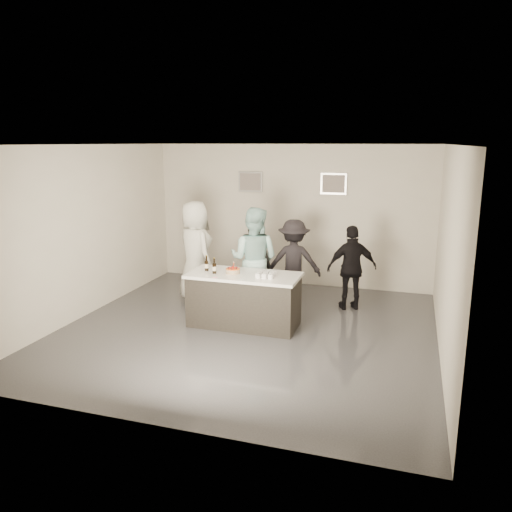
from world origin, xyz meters
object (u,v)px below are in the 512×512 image
(beer_bottle_b, at_px, (214,266))
(person_guest_right, at_px, (352,268))
(person_main_blue, at_px, (254,259))
(cake, at_px, (233,271))
(beer_bottle_a, at_px, (207,263))
(person_guest_left, at_px, (195,251))
(person_guest_back, at_px, (294,261))
(person_main_black, at_px, (256,265))
(bar_counter, at_px, (244,300))

(beer_bottle_b, height_order, person_guest_right, person_guest_right)
(beer_bottle_b, height_order, person_main_blue, person_main_blue)
(cake, distance_m, beer_bottle_a, 0.49)
(beer_bottle_b, relative_size, person_guest_left, 0.13)
(person_guest_back, bearing_deg, person_guest_right, 164.26)
(person_guest_left, bearing_deg, person_main_black, -149.75)
(bar_counter, distance_m, person_guest_left, 1.80)
(person_main_black, bearing_deg, person_guest_back, -128.67)
(beer_bottle_b, bearing_deg, person_main_black, 69.48)
(person_guest_right, bearing_deg, bar_counter, 18.35)
(beer_bottle_a, distance_m, person_guest_right, 2.69)
(beer_bottle_a, bearing_deg, bar_counter, -0.54)
(person_guest_right, relative_size, person_guest_back, 0.97)
(person_main_blue, xyz_separation_m, person_guest_left, (-1.26, 0.20, 0.02))
(person_main_black, xyz_separation_m, person_main_blue, (-0.01, -0.07, 0.13))
(beer_bottle_b, bearing_deg, person_guest_right, 36.19)
(beer_bottle_a, height_order, person_guest_back, person_guest_back)
(bar_counter, height_order, beer_bottle_a, beer_bottle_a)
(person_guest_left, xyz_separation_m, person_guest_back, (1.85, 0.43, -0.17))
(person_guest_back, bearing_deg, bar_counter, 59.67)
(bar_counter, xyz_separation_m, person_main_blue, (-0.10, 0.85, 0.50))
(cake, height_order, person_guest_left, person_guest_left)
(beer_bottle_a, relative_size, person_main_black, 0.16)
(bar_counter, distance_m, cake, 0.52)
(person_guest_left, height_order, person_guest_right, person_guest_left)
(person_guest_left, bearing_deg, bar_counter, 178.33)
(beer_bottle_a, relative_size, person_guest_left, 0.13)
(person_main_blue, bearing_deg, person_main_black, -93.55)
(beer_bottle_a, xyz_separation_m, person_guest_left, (-0.68, 1.05, -0.06))
(beer_bottle_b, bearing_deg, beer_bottle_a, 146.40)
(bar_counter, bearing_deg, person_main_black, 95.38)
(beer_bottle_b, xyz_separation_m, person_main_blue, (0.38, 0.97, -0.08))
(bar_counter, distance_m, person_main_blue, 0.99)
(person_main_black, bearing_deg, person_guest_left, 1.34)
(beer_bottle_b, bearing_deg, person_main_blue, 68.57)
(person_main_black, height_order, person_main_blue, person_main_blue)
(person_main_blue, xyz_separation_m, person_guest_right, (1.71, 0.56, -0.17))
(bar_counter, relative_size, beer_bottle_a, 7.15)
(beer_bottle_a, bearing_deg, beer_bottle_b, -33.60)
(beer_bottle_a, relative_size, person_guest_back, 0.16)
(person_main_black, xyz_separation_m, person_guest_left, (-1.27, 0.13, 0.15))
(beer_bottle_a, bearing_deg, cake, -2.24)
(beer_bottle_a, height_order, beer_bottle_b, same)
(person_main_black, relative_size, person_guest_right, 1.05)
(person_guest_back, bearing_deg, cake, 53.57)
(person_guest_right, bearing_deg, beer_bottle_b, 13.45)
(person_guest_left, distance_m, person_guest_right, 3.00)
(person_guest_right, bearing_deg, person_main_blue, -4.71)
(cake, relative_size, person_guest_back, 0.15)
(cake, xyz_separation_m, person_guest_right, (1.80, 1.42, -0.15))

